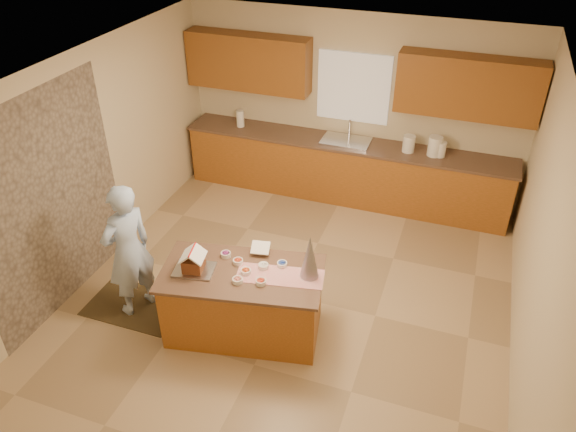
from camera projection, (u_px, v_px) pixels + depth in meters
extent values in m
plane|color=tan|center=(290.00, 296.00, 6.63)|extent=(5.50, 5.50, 0.00)
plane|color=silver|center=(291.00, 77.00, 5.14)|extent=(5.50, 5.50, 0.00)
plane|color=beige|center=(353.00, 107.00, 8.05)|extent=(5.50, 5.50, 0.00)
plane|color=beige|center=(156.00, 402.00, 3.72)|extent=(5.50, 5.50, 0.00)
plane|color=beige|center=(93.00, 163.00, 6.58)|extent=(5.50, 5.50, 0.00)
plane|color=beige|center=(542.00, 247.00, 5.19)|extent=(5.50, 5.50, 0.00)
plane|color=gray|center=(51.00, 204.00, 6.00)|extent=(0.00, 2.50, 2.50)
cube|color=white|center=(354.00, 88.00, 7.86)|extent=(1.05, 0.03, 1.00)
cube|color=#A45621|center=(344.00, 171.00, 8.31)|extent=(4.80, 0.60, 0.88)
cube|color=brown|center=(346.00, 143.00, 8.06)|extent=(4.85, 0.63, 0.04)
cube|color=brown|center=(248.00, 62.00, 8.04)|extent=(1.85, 0.35, 0.80)
cube|color=brown|center=(468.00, 87.00, 7.18)|extent=(1.85, 0.35, 0.80)
cube|color=silver|center=(346.00, 144.00, 8.07)|extent=(0.70, 0.45, 0.12)
cylinder|color=silver|center=(350.00, 128.00, 8.12)|extent=(0.03, 0.03, 0.28)
cube|color=#A45621|center=(244.00, 303.00, 5.94)|extent=(1.73, 1.09, 0.79)
cube|color=brown|center=(242.00, 274.00, 5.71)|extent=(1.81, 1.18, 0.04)
cube|color=#A70B17|center=(280.00, 276.00, 5.65)|extent=(0.94, 0.48, 0.01)
cube|color=silver|center=(194.00, 270.00, 5.72)|extent=(0.46, 0.38, 0.02)
cube|color=white|center=(260.00, 248.00, 5.92)|extent=(0.22, 0.19, 0.08)
cone|color=#B3B4C0|center=(310.00, 257.00, 5.52)|extent=(0.23, 0.23, 0.49)
cube|color=black|center=(136.00, 305.00, 6.48)|extent=(1.10, 0.71, 0.01)
imported|color=#AECAF7|center=(128.00, 251.00, 6.02)|extent=(0.58, 0.69, 1.62)
cylinder|color=white|center=(409.00, 144.00, 7.74)|extent=(0.17, 0.17, 0.24)
cylinder|color=white|center=(435.00, 146.00, 7.62)|extent=(0.19, 0.19, 0.28)
cylinder|color=white|center=(441.00, 149.00, 7.62)|extent=(0.15, 0.15, 0.21)
cylinder|color=white|center=(240.00, 119.00, 8.45)|extent=(0.12, 0.12, 0.26)
cube|color=brown|center=(194.00, 263.00, 5.67)|extent=(0.23, 0.25, 0.14)
cube|color=white|center=(187.00, 253.00, 5.62)|extent=(0.18, 0.27, 0.11)
cube|color=white|center=(198.00, 254.00, 5.60)|extent=(0.18, 0.27, 0.11)
cylinder|color=red|center=(192.00, 250.00, 5.58)|extent=(0.06, 0.25, 0.02)
cylinder|color=white|center=(263.00, 266.00, 5.75)|extent=(0.11, 0.11, 0.05)
cylinder|color=#EB4F29|center=(238.00, 262.00, 5.81)|extent=(0.11, 0.11, 0.05)
cylinder|color=blue|center=(282.00, 264.00, 5.77)|extent=(0.11, 0.11, 0.05)
cylinder|color=#E87D6E|center=(238.00, 280.00, 5.56)|extent=(0.11, 0.11, 0.05)
cylinder|color=#9D348D|center=(226.00, 254.00, 5.91)|extent=(0.11, 0.11, 0.05)
cylinder|color=#E64628|center=(261.00, 282.00, 5.53)|extent=(0.11, 0.11, 0.05)
cylinder|color=orange|center=(246.00, 272.00, 5.67)|extent=(0.11, 0.11, 0.05)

